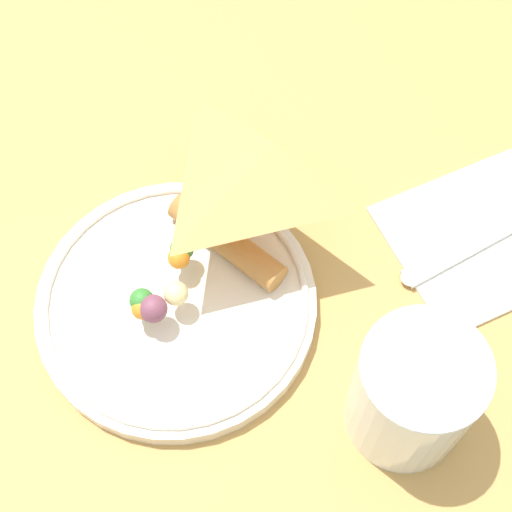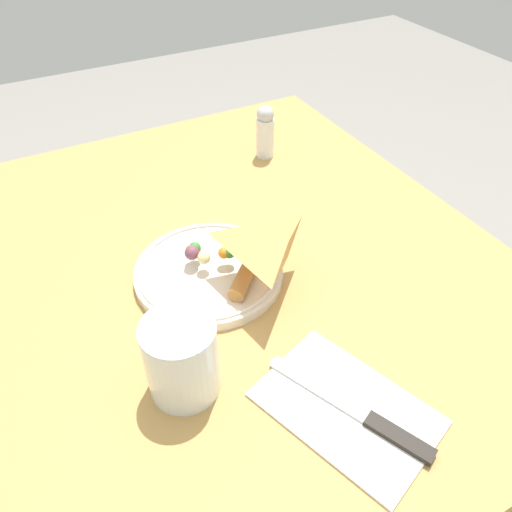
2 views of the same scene
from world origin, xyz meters
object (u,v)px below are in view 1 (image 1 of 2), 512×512
object	(u,v)px
milk_glass	(412,395)
napkin_folded	(508,227)
dining_table	(162,316)
plate_pizza	(178,298)

from	to	relation	value
milk_glass	napkin_folded	size ratio (longest dim) A/B	0.46
dining_table	napkin_folded	bearing A→B (deg)	-179.92
plate_pizza	napkin_folded	world-z (taller)	plate_pizza
plate_pizza	napkin_folded	bearing A→B (deg)	-170.28
dining_table	milk_glass	bearing A→B (deg)	140.63
dining_table	milk_glass	world-z (taller)	milk_glass
dining_table	napkin_folded	xyz separation A→B (m)	(-0.31, -0.00, 0.12)
napkin_folded	plate_pizza	bearing A→B (deg)	9.72
dining_table	plate_pizza	distance (m)	0.15
dining_table	plate_pizza	world-z (taller)	plate_pizza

